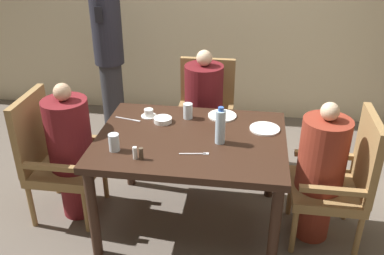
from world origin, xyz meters
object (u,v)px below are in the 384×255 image
at_px(plate_main_right, 265,129).
at_px(plate_main_left, 222,116).
at_px(diner_in_far_chair, 204,113).
at_px(water_bottle, 220,126).
at_px(chair_far_side, 205,113).
at_px(teacup_with_saucer, 149,113).
at_px(glass_tall_near, 114,142).
at_px(bowl_small, 163,120).
at_px(diner_in_left_chair, 71,151).
at_px(standing_host, 109,51).
at_px(glass_tall_mid, 188,111).
at_px(chair_right_side, 342,178).
at_px(chair_left_side, 53,155).
at_px(diner_in_right_chair, 320,172).

bearing_deg(plate_main_right, plate_main_left, 152.08).
height_order(diner_in_far_chair, plate_main_right, diner_in_far_chair).
relative_size(diner_in_far_chair, water_bottle, 4.34).
height_order(chair_far_side, teacup_with_saucer, chair_far_side).
height_order(plate_main_right, glass_tall_near, glass_tall_near).
distance_m(bowl_small, glass_tall_near, 0.50).
bearing_deg(diner_in_far_chair, teacup_with_saucer, -128.57).
bearing_deg(diner_in_left_chair, chair_far_side, 44.62).
distance_m(diner_in_far_chair, glass_tall_near, 1.10).
height_order(chair_far_side, water_bottle, water_bottle).
bearing_deg(standing_host, chair_far_side, -22.39).
height_order(plate_main_left, glass_tall_near, glass_tall_near).
bearing_deg(glass_tall_mid, diner_in_far_chair, 81.41).
bearing_deg(chair_right_side, diner_in_left_chair, 180.00).
height_order(chair_left_side, plate_main_left, chair_left_side).
bearing_deg(chair_left_side, water_bottle, -2.04).
bearing_deg(plate_main_left, glass_tall_mid, -165.57).
bearing_deg(diner_in_right_chair, bowl_small, 169.97).
height_order(plate_main_left, water_bottle, water_bottle).
bearing_deg(bowl_small, diner_in_far_chair, 65.80).
distance_m(chair_left_side, diner_in_left_chair, 0.16).
distance_m(chair_far_side, standing_host, 1.14).
xyz_separation_m(diner_in_right_chair, bowl_small, (-1.12, 0.20, 0.21)).
distance_m(diner_in_far_chair, diner_in_right_chair, 1.15).
distance_m(diner_in_far_chair, teacup_with_saucer, 0.61).
relative_size(chair_right_side, standing_host, 0.58).
distance_m(standing_host, glass_tall_mid, 1.36).
relative_size(diner_in_far_chair, glass_tall_mid, 9.67).
distance_m(diner_in_left_chair, glass_tall_near, 0.55).
xyz_separation_m(chair_far_side, bowl_small, (-0.24, -0.68, 0.25)).
height_order(plate_main_right, glass_tall_mid, glass_tall_mid).
bearing_deg(bowl_small, glass_tall_mid, 28.27).
bearing_deg(standing_host, diner_in_right_chair, -34.36).
xyz_separation_m(chair_left_side, chair_far_side, (1.03, 0.88, 0.00)).
bearing_deg(chair_left_side, glass_tall_mid, 16.73).
bearing_deg(teacup_with_saucer, bowl_small, -31.81).
distance_m(chair_far_side, water_bottle, 1.01).
height_order(chair_right_side, glass_tall_near, chair_right_side).
relative_size(plate_main_right, teacup_with_saucer, 1.83).
bearing_deg(bowl_small, chair_left_side, -165.99).
height_order(chair_left_side, diner_in_far_chair, diner_in_far_chair).
distance_m(diner_in_left_chair, plate_main_right, 1.41).
distance_m(chair_right_side, glass_tall_mid, 1.17).
relative_size(diner_in_right_chair, bowl_small, 7.94).
xyz_separation_m(chair_far_side, glass_tall_near, (-0.46, -1.12, 0.29)).
relative_size(chair_left_side, plate_main_left, 4.53).
bearing_deg(bowl_small, diner_in_right_chair, -10.03).
relative_size(chair_far_side, chair_right_side, 1.00).
bearing_deg(chair_right_side, glass_tall_mid, 165.18).
bearing_deg(chair_far_side, bowl_small, -109.36).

